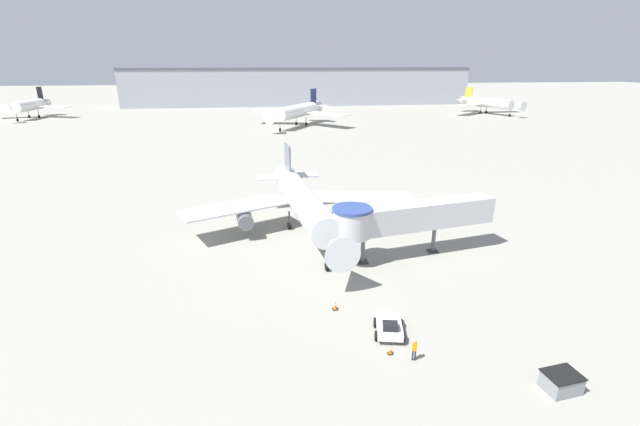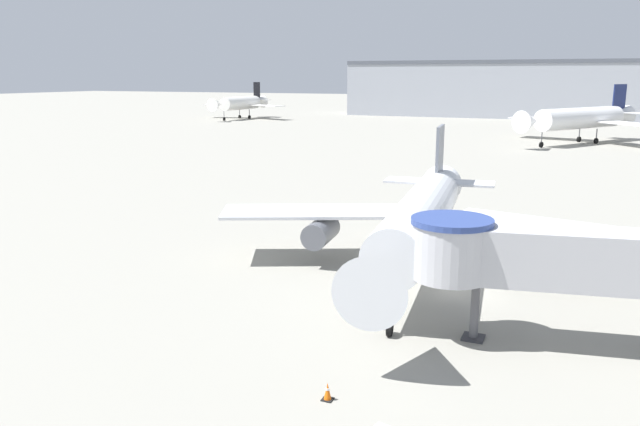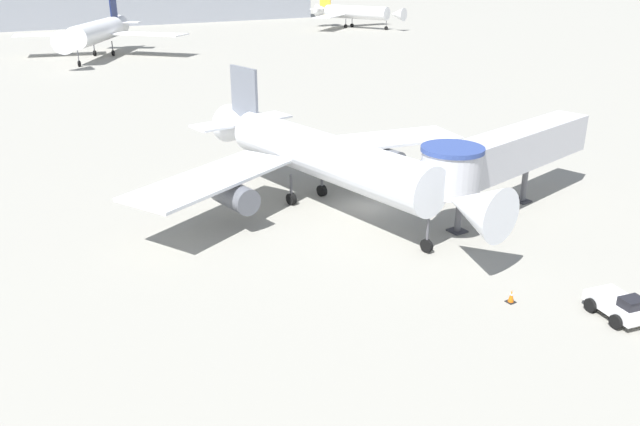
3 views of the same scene
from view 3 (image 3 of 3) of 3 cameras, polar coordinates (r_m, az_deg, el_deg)
name	(u,v)px [view 3 (image 3 of 3)]	position (r m, az deg, el deg)	size (l,w,h in m)	color
ground_plane	(368,207)	(47.66, 4.42, 0.59)	(800.00, 800.00, 0.00)	gray
main_airplane	(321,157)	(46.30, 0.12, 5.18)	(30.07, 29.04, 9.32)	silver
jet_bridge	(500,154)	(46.30, 16.17, 5.17)	(18.61, 6.34, 6.30)	#B7B7BC
pushback_tug_white	(621,306)	(36.19, 25.79, -7.63)	(2.78, 3.56, 1.44)	silver
traffic_cone_near_nose	(511,296)	(35.70, 17.09, -7.28)	(0.46, 0.46, 0.76)	black
background_jet_gold_tail	(354,12)	(194.43, 3.17, 17.85)	(32.99, 30.19, 10.24)	white
background_jet_navy_tail	(98,32)	(136.59, -19.67, 15.35)	(31.47, 32.67, 11.52)	white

